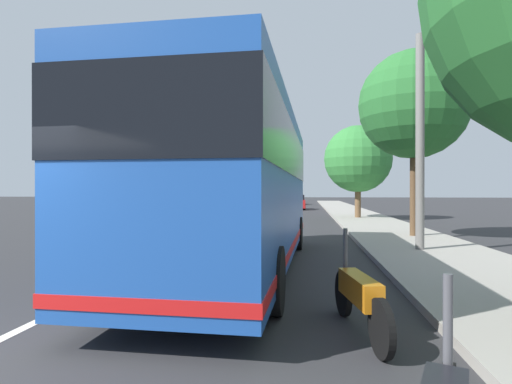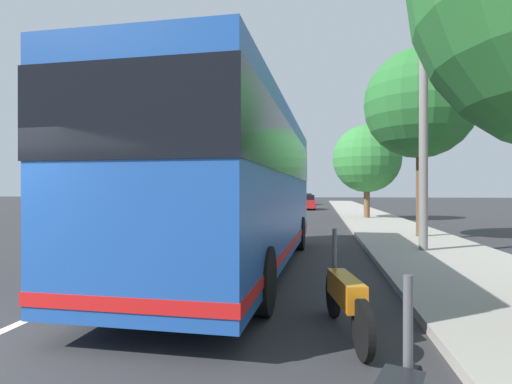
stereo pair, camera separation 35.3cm
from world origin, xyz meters
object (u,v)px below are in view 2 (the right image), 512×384
motorcycle_by_tree (346,297)px  utility_pole (423,143)px  roadside_tree_mid_block (420,104)px  coach_bus (238,180)px  car_side_street (255,204)px  car_oncoming (305,199)px  car_ahead_same_lane (306,203)px  car_far_distant (214,211)px  roadside_tree_far_block (367,159)px

motorcycle_by_tree → utility_pole: size_ratio=0.34×
roadside_tree_mid_block → coach_bus: bearing=139.5°
car_side_street → car_oncoming: 19.23m
car_ahead_same_lane → roadside_tree_mid_block: 24.41m
car_side_street → car_ahead_same_lane: car_side_street is taller
car_side_street → car_ahead_same_lane: 6.38m
car_oncoming → car_ahead_same_lane: 14.10m
motorcycle_by_tree → car_ahead_same_lane: bearing=-7.7°
car_side_street → car_oncoming: bearing=166.9°
roadside_tree_mid_block → motorcycle_by_tree: bearing=162.5°
car_oncoming → utility_pole: size_ratio=0.71×
motorcycle_by_tree → utility_pole: 7.68m
car_oncoming → utility_pole: 41.53m
coach_bus → roadside_tree_mid_block: roadside_tree_mid_block is taller
car_far_distant → car_ahead_same_lane: size_ratio=0.97×
car_far_distant → roadside_tree_mid_block: 11.98m
motorcycle_by_tree → car_side_street: 29.63m
car_side_street → car_ahead_same_lane: size_ratio=1.10×
car_ahead_same_lane → roadside_tree_far_block: 14.26m
coach_bus → car_ahead_same_lane: bearing=0.8°
motorcycle_by_tree → car_ahead_same_lane: (33.82, 1.78, 0.20)m
car_oncoming → roadside_tree_far_block: 27.92m
car_ahead_same_lane → utility_pole: 27.53m
car_oncoming → roadside_tree_mid_block: roadside_tree_mid_block is taller
car_side_street → roadside_tree_far_block: bearing=42.8°
car_side_street → car_oncoming: (18.89, -3.61, 0.01)m
car_oncoming → car_ahead_same_lane: (-14.08, -0.59, -0.03)m
roadside_tree_mid_block → roadside_tree_far_block: (10.25, 0.76, -1.20)m
coach_bus → roadside_tree_far_block: 17.39m
car_ahead_same_lane → utility_pole: (-27.08, -4.31, 2.46)m
motorcycle_by_tree → car_oncoming: car_oncoming is taller
utility_pole → roadside_tree_far_block: bearing=0.1°
car_ahead_same_lane → roadside_tree_far_block: size_ratio=0.72×
coach_bus → car_side_street: coach_bus is taller
motorcycle_by_tree → car_ahead_same_lane: 33.87m
car_far_distant → car_ahead_same_lane: car_far_distant is taller
coach_bus → roadside_tree_mid_block: 8.91m
car_far_distant → roadside_tree_far_block: bearing=118.2°
roadside_tree_far_block → car_far_distant: bearing=115.9°
motorcycle_by_tree → roadside_tree_mid_block: roadside_tree_mid_block is taller
car_side_street → roadside_tree_far_block: size_ratio=0.79×
motorcycle_by_tree → utility_pole: utility_pole is taller
car_ahead_same_lane → car_far_distant: bearing=164.2°
coach_bus → roadside_tree_mid_block: (6.39, -5.46, 2.93)m
motorcycle_by_tree → car_far_distant: size_ratio=0.51×
roadside_tree_far_block → motorcycle_by_tree: bearing=173.1°
coach_bus → motorcycle_by_tree: size_ratio=4.93×
coach_bus → car_oncoming: coach_bus is taller
car_ahead_same_lane → roadside_tree_mid_block: (-23.49, -5.04, 4.32)m
car_ahead_same_lane → car_oncoming: bearing=0.6°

